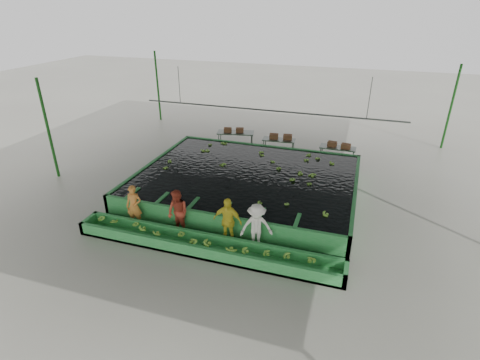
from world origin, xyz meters
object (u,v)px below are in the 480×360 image
(flotation_tank, at_px, (247,182))
(worker_b, at_px, (178,213))
(packing_table_left, at_px, (236,140))
(sorting_trough, at_px, (204,246))
(box_stack_right, at_px, (339,147))
(packing_table_mid, at_px, (279,146))
(box_stack_left, at_px, (234,132))
(worker_a, at_px, (134,206))
(worker_c, at_px, (227,221))
(box_stack_mid, at_px, (281,139))
(worker_d, at_px, (256,227))
(packing_table_right, at_px, (337,155))

(flotation_tank, relative_size, worker_b, 5.45)
(flotation_tank, bearing_deg, packing_table_left, 113.88)
(sorting_trough, height_order, box_stack_right, box_stack_right)
(packing_table_mid, xyz_separation_m, box_stack_left, (-2.82, 0.05, 0.57))
(worker_b, bearing_deg, worker_a, -157.48)
(sorting_trough, bearing_deg, packing_table_mid, 88.01)
(worker_b, bearing_deg, flotation_tank, 94.43)
(flotation_tank, relative_size, worker_c, 5.35)
(flotation_tank, bearing_deg, worker_a, -127.70)
(worker_a, height_order, box_stack_mid, worker_a)
(worker_c, bearing_deg, worker_d, 0.65)
(worker_a, distance_m, worker_c, 3.92)
(sorting_trough, height_order, packing_table_mid, packing_table_mid)
(packing_table_mid, height_order, packing_table_right, packing_table_right)
(flotation_tank, bearing_deg, box_stack_mid, 85.28)
(worker_c, relative_size, box_stack_mid, 1.43)
(box_stack_left, bearing_deg, worker_c, -72.29)
(sorting_trough, bearing_deg, worker_a, 166.46)
(packing_table_right, bearing_deg, box_stack_right, -20.18)
(packing_table_left, xyz_separation_m, packing_table_right, (6.11, -0.40, -0.06))
(worker_d, relative_size, box_stack_mid, 1.38)
(worker_d, xyz_separation_m, packing_table_right, (2.06, 9.21, -0.46))
(flotation_tank, height_order, box_stack_left, box_stack_left)
(worker_a, bearing_deg, box_stack_left, 74.92)
(flotation_tank, relative_size, packing_table_left, 4.56)
(flotation_tank, distance_m, worker_b, 4.55)
(worker_b, relative_size, packing_table_right, 0.95)
(worker_a, relative_size, packing_table_right, 0.90)
(packing_table_left, distance_m, packing_table_right, 6.12)
(packing_table_right, bearing_deg, box_stack_left, 176.70)
(worker_c, xyz_separation_m, packing_table_mid, (-0.24, 9.52, -0.51))
(worker_c, relative_size, box_stack_left, 1.57)
(worker_c, height_order, box_stack_mid, worker_c)
(worker_d, bearing_deg, packing_table_left, 91.47)
(box_stack_left, distance_m, box_stack_right, 6.27)
(worker_d, relative_size, packing_table_mid, 0.96)
(flotation_tank, xyz_separation_m, box_stack_right, (3.80, 4.89, 0.43))
(worker_d, height_order, box_stack_left, worker_d)
(flotation_tank, xyz_separation_m, sorting_trough, (0.00, -5.10, -0.20))
(box_stack_right, bearing_deg, packing_table_right, 159.82)
(sorting_trough, xyz_separation_m, packing_table_right, (3.76, 10.01, 0.19))
(sorting_trough, relative_size, box_stack_mid, 7.65)
(worker_b, height_order, packing_table_mid, worker_b)
(worker_a, bearing_deg, packing_table_mid, 58.95)
(box_stack_left, xyz_separation_m, box_stack_mid, (2.90, 0.05, -0.14))
(worker_a, distance_m, box_stack_mid, 10.33)
(flotation_tank, xyz_separation_m, worker_c, (0.60, -4.30, 0.49))
(box_stack_left, bearing_deg, box_stack_right, -3.42)
(box_stack_right, bearing_deg, sorting_trough, -110.82)
(flotation_tank, xyz_separation_m, worker_a, (-3.32, -4.30, 0.42))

